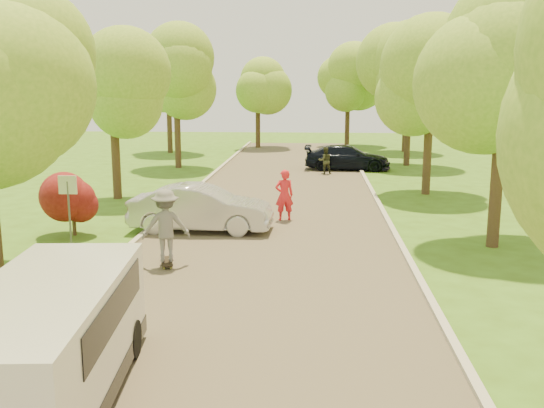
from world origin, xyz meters
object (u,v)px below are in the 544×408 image
(street_sign, at_px, (68,196))
(silver_sedan, at_px, (201,208))
(longboard, at_px, (167,262))
(person_olive, at_px, (325,161))
(person_striped, at_px, (284,195))
(minivan, at_px, (47,343))
(skateboarder, at_px, (166,226))
(dark_sedan, at_px, (347,158))

(street_sign, distance_m, silver_sedan, 4.29)
(longboard, bearing_deg, person_olive, -119.91)
(longboard, bearing_deg, person_striped, -131.89)
(street_sign, height_order, longboard, street_sign)
(street_sign, distance_m, minivan, 9.51)
(longboard, xyz_separation_m, skateboarder, (0.00, -0.00, 1.00))
(minivan, xyz_separation_m, dark_sedan, (5.80, 26.63, -0.29))
(silver_sedan, bearing_deg, minivan, -179.28)
(longboard, distance_m, person_striped, 6.50)
(skateboarder, height_order, person_olive, skateboarder)
(street_sign, relative_size, minivan, 0.42)
(minivan, bearing_deg, person_striped, 72.32)
(skateboarder, bearing_deg, street_sign, -41.80)
(street_sign, relative_size, person_striped, 1.18)
(silver_sedan, height_order, dark_sedan, silver_sedan)
(dark_sedan, xyz_separation_m, person_striped, (-2.93, -13.58, 0.21))
(silver_sedan, height_order, person_striped, person_striped)
(dark_sedan, relative_size, person_olive, 3.25)
(skateboarder, bearing_deg, minivan, 74.46)
(longboard, relative_size, person_olive, 0.69)
(street_sign, distance_m, person_striped, 7.46)
(minivan, height_order, person_striped, minivan)
(skateboarder, bearing_deg, longboard, -60.51)
(dark_sedan, distance_m, longboard, 20.22)
(person_striped, xyz_separation_m, person_olive, (1.63, 11.74, -0.17))
(longboard, bearing_deg, silver_sedan, -108.38)
(dark_sedan, height_order, person_olive, person_olive)
(silver_sedan, distance_m, person_striped, 3.22)
(minivan, height_order, dark_sedan, minivan)
(street_sign, distance_m, longboard, 3.96)
(silver_sedan, relative_size, dark_sedan, 0.96)
(silver_sedan, bearing_deg, dark_sedan, -18.26)
(dark_sedan, bearing_deg, silver_sedan, 162.31)
(dark_sedan, xyz_separation_m, skateboarder, (-5.80, -19.36, 0.40))
(minivan, relative_size, skateboarder, 2.68)
(dark_sedan, relative_size, skateboarder, 2.49)
(person_olive, bearing_deg, skateboarder, 62.47)
(silver_sedan, relative_size, person_striped, 2.54)
(street_sign, height_order, person_olive, street_sign)
(dark_sedan, bearing_deg, person_striped, 170.13)
(skateboarder, distance_m, person_olive, 18.09)
(person_striped, bearing_deg, dark_sedan, -118.75)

